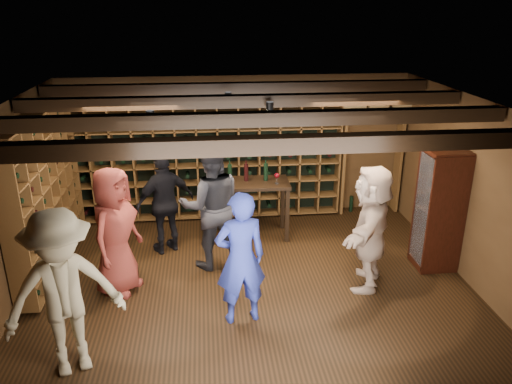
{
  "coord_description": "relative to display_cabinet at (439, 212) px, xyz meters",
  "views": [
    {
      "loc": [
        -0.56,
        -6.02,
        3.66
      ],
      "look_at": [
        0.1,
        0.2,
        1.27
      ],
      "focal_mm": 35.0,
      "sensor_mm": 36.0,
      "label": 1
    }
  ],
  "objects": [
    {
      "name": "ground",
      "position": [
        -2.71,
        -0.2,
        -0.86
      ],
      "size": [
        6.0,
        6.0,
        0.0
      ],
      "primitive_type": "plane",
      "color": "black",
      "rests_on": "ground"
    },
    {
      "name": "room_shell",
      "position": [
        -2.71,
        -0.15,
        1.56
      ],
      "size": [
        6.0,
        6.0,
        6.0
      ],
      "color": "#4E341B",
      "rests_on": "ground"
    },
    {
      "name": "wine_rack_back",
      "position": [
        -3.24,
        2.13,
        0.29
      ],
      "size": [
        4.65,
        0.3,
        2.2
      ],
      "color": "brown",
      "rests_on": "ground"
    },
    {
      "name": "wine_rack_left",
      "position": [
        -5.54,
        0.62,
        0.29
      ],
      "size": [
        0.3,
        2.65,
        2.2
      ],
      "color": "brown",
      "rests_on": "ground"
    },
    {
      "name": "crate_shelf",
      "position": [
        -0.31,
        2.12,
        0.71
      ],
      "size": [
        1.2,
        0.32,
        2.07
      ],
      "color": "brown",
      "rests_on": "ground"
    },
    {
      "name": "display_cabinet",
      "position": [
        0.0,
        0.0,
        0.0
      ],
      "size": [
        0.55,
        0.5,
        1.75
      ],
      "color": "black",
      "rests_on": "ground"
    },
    {
      "name": "man_blue_shirt",
      "position": [
        -2.91,
        -1.04,
        -0.02
      ],
      "size": [
        0.67,
        0.5,
        1.67
      ],
      "primitive_type": "imported",
      "rotation": [
        0.0,
        0.0,
        3.32
      ],
      "color": "navy",
      "rests_on": "ground"
    },
    {
      "name": "man_grey_suit",
      "position": [
        -3.22,
        0.37,
        0.09
      ],
      "size": [
        0.98,
        0.79,
        1.89
      ],
      "primitive_type": "imported",
      "rotation": [
        0.0,
        0.0,
        3.23
      ],
      "color": "black",
      "rests_on": "ground"
    },
    {
      "name": "guest_red_floral",
      "position": [
        -4.48,
        -0.18,
        0.01
      ],
      "size": [
        0.85,
        1.0,
        1.73
      ],
      "primitive_type": "imported",
      "rotation": [
        0.0,
        0.0,
        1.15
      ],
      "color": "maroon",
      "rests_on": "ground"
    },
    {
      "name": "guest_woman_black",
      "position": [
        -3.91,
        0.9,
        -0.06
      ],
      "size": [
        1.01,
        0.79,
        1.6
      ],
      "primitive_type": "imported",
      "rotation": [
        0.0,
        0.0,
        3.64
      ],
      "color": "black",
      "rests_on": "ground"
    },
    {
      "name": "guest_khaki",
      "position": [
        -4.74,
        -1.73,
        0.06
      ],
      "size": [
        1.35,
        1.07,
        1.83
      ],
      "primitive_type": "imported",
      "rotation": [
        0.0,
        0.0,
        0.38
      ],
      "color": "gray",
      "rests_on": "ground"
    },
    {
      "name": "guest_beige",
      "position": [
        -1.13,
        -0.4,
        0.01
      ],
      "size": [
        1.14,
        1.66,
        1.72
      ],
      "primitive_type": "imported",
      "rotation": [
        0.0,
        0.0,
        4.27
      ],
      "color": "#C0A48D",
      "rests_on": "ground"
    },
    {
      "name": "tasting_table",
      "position": [
        -2.58,
        1.29,
        -0.02
      ],
      "size": [
        1.27,
        0.65,
        1.23
      ],
      "rotation": [
        0.0,
        0.0,
        -0.02
      ],
      "color": "black",
      "rests_on": "ground"
    }
  ]
}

